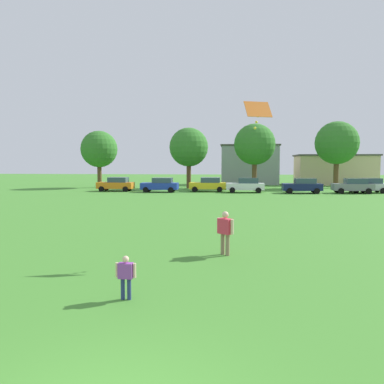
# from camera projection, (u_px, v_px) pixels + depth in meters

# --- Properties ---
(ground_plane) EXTENTS (160.00, 160.00, 0.00)m
(ground_plane) POSITION_uv_depth(u_px,v_px,m) (214.00, 200.00, 34.68)
(ground_plane) COLOR #42842D
(child_kite_flyer) EXTENTS (0.52, 0.21, 1.10)m
(child_kite_flyer) POSITION_uv_depth(u_px,v_px,m) (126.00, 274.00, 9.45)
(child_kite_flyer) COLOR navy
(child_kite_flyer) RESTS_ON ground
(adult_bystander) EXTENTS (0.62, 0.56, 1.62)m
(adult_bystander) POSITION_uv_depth(u_px,v_px,m) (225.00, 229.00, 14.03)
(adult_bystander) COLOR #8C7259
(adult_bystander) RESTS_ON ground
(kite) EXTENTS (1.07, 0.75, 1.05)m
(kite) POSITION_uv_depth(u_px,v_px,m) (258.00, 111.00, 14.15)
(kite) COLOR orange
(parked_car_orange_0) EXTENTS (4.30, 2.02, 1.68)m
(parked_car_orange_0) POSITION_uv_depth(u_px,v_px,m) (116.00, 184.00, 46.15)
(parked_car_orange_0) COLOR orange
(parked_car_orange_0) RESTS_ON ground
(parked_car_blue_1) EXTENTS (4.30, 2.02, 1.68)m
(parked_car_blue_1) POSITION_uv_depth(u_px,v_px,m) (160.00, 185.00, 44.74)
(parked_car_blue_1) COLOR #1E38AD
(parked_car_blue_1) RESTS_ON ground
(parked_car_yellow_2) EXTENTS (4.30, 2.02, 1.68)m
(parked_car_yellow_2) POSITION_uv_depth(u_px,v_px,m) (208.00, 184.00, 45.52)
(parked_car_yellow_2) COLOR yellow
(parked_car_yellow_2) RESTS_ON ground
(parked_car_white_3) EXTENTS (4.30, 2.02, 1.68)m
(parked_car_white_3) POSITION_uv_depth(u_px,v_px,m) (246.00, 185.00, 44.10)
(parked_car_white_3) COLOR white
(parked_car_white_3) RESTS_ON ground
(parked_car_navy_4) EXTENTS (4.30, 2.02, 1.68)m
(parked_car_navy_4) POSITION_uv_depth(u_px,v_px,m) (303.00, 186.00, 43.00)
(parked_car_navy_4) COLOR #141E4C
(parked_car_navy_4) RESTS_ON ground
(parked_car_gray_5) EXTENTS (4.30, 2.02, 1.68)m
(parked_car_gray_5) POSITION_uv_depth(u_px,v_px,m) (353.00, 186.00, 42.87)
(parked_car_gray_5) COLOR slate
(parked_car_gray_5) RESTS_ON ground
(parked_car_silver_6) EXTENTS (4.30, 2.02, 1.68)m
(parked_car_silver_6) POSITION_uv_depth(u_px,v_px,m) (368.00, 185.00, 43.56)
(parked_car_silver_6) COLOR silver
(parked_car_silver_6) RESTS_ON ground
(tree_far_left) EXTENTS (5.03, 5.03, 7.83)m
(tree_far_left) POSITION_uv_depth(u_px,v_px,m) (99.00, 149.00, 52.73)
(tree_far_left) COLOR brown
(tree_far_left) RESTS_ON ground
(tree_left) EXTENTS (5.23, 5.23, 8.15)m
(tree_left) POSITION_uv_depth(u_px,v_px,m) (189.00, 147.00, 51.51)
(tree_left) COLOR brown
(tree_left) RESTS_ON ground
(tree_right) EXTENTS (5.62, 5.62, 8.76)m
(tree_right) POSITION_uv_depth(u_px,v_px,m) (255.00, 145.00, 52.08)
(tree_right) COLOR brown
(tree_right) RESTS_ON ground
(tree_far_right) EXTENTS (5.78, 5.78, 9.01)m
(tree_far_right) POSITION_uv_depth(u_px,v_px,m) (337.00, 143.00, 51.54)
(tree_far_right) COLOR brown
(tree_far_right) RESTS_ON ground
(house_left) EXTENTS (9.21, 6.26, 6.31)m
(house_left) POSITION_uv_depth(u_px,v_px,m) (249.00, 164.00, 61.65)
(house_left) COLOR #9999A3
(house_left) RESTS_ON ground
(house_right) EXTENTS (12.03, 6.70, 4.73)m
(house_right) POSITION_uv_depth(u_px,v_px,m) (334.00, 170.00, 60.32)
(house_right) COLOR beige
(house_right) RESTS_ON ground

